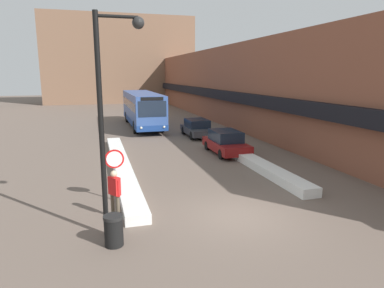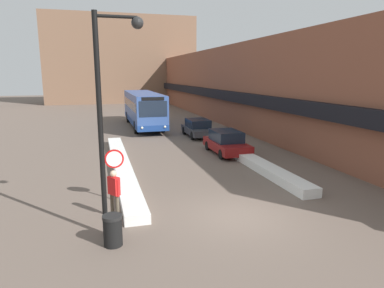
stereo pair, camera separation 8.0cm
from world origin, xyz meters
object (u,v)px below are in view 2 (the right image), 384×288
object	(u,v)px
city_bus	(143,108)
street_lamp	(109,103)
parked_car_front	(226,142)
pedestrian	(114,189)
trash_bin	(113,230)
stop_sign	(114,164)
parked_car_middle	(198,128)

from	to	relation	value
city_bus	street_lamp	bearing A→B (deg)	-100.04
parked_car_front	pedestrian	size ratio (longest dim) A/B	2.47
trash_bin	parked_car_front	bearing A→B (deg)	53.70
city_bus	stop_sign	distance (m)	19.94
parked_car_front	parked_car_middle	bearing A→B (deg)	90.00
parked_car_front	pedestrian	xyz separation A→B (m)	(-7.50, -8.37, 0.31)
city_bus	trash_bin	bearing A→B (deg)	-99.91
city_bus	stop_sign	world-z (taller)	city_bus
pedestrian	city_bus	bearing A→B (deg)	135.67
city_bus	trash_bin	world-z (taller)	city_bus
stop_sign	pedestrian	distance (m)	1.77
parked_car_front	street_lamp	world-z (taller)	street_lamp
city_bus	pedestrian	world-z (taller)	city_bus
city_bus	street_lamp	world-z (taller)	street_lamp
street_lamp	pedestrian	size ratio (longest dim) A/B	3.91
city_bus	stop_sign	xyz separation A→B (m)	(-3.78, -19.58, -0.27)
city_bus	trash_bin	distance (m)	23.74
street_lamp	pedestrian	bearing A→B (deg)	86.11
city_bus	parked_car_middle	size ratio (longest dim) A/B	2.83
stop_sign	trash_bin	world-z (taller)	stop_sign
city_bus	street_lamp	xyz separation A→B (m)	(-4.00, -22.58, 2.38)
city_bus	trash_bin	xyz separation A→B (m)	(-4.08, -23.35, -1.32)
parked_car_middle	street_lamp	distance (m)	18.12
parked_car_middle	street_lamp	xyz separation A→B (m)	(-7.59, -16.09, 3.46)
parked_car_middle	trash_bin	xyz separation A→B (m)	(-7.67, -16.85, -0.24)
pedestrian	parked_car_front	bearing A→B (deg)	104.21
parked_car_middle	stop_sign	world-z (taller)	stop_sign
street_lamp	trash_bin	world-z (taller)	street_lamp
city_bus	parked_car_front	distance (m)	13.44
stop_sign	trash_bin	size ratio (longest dim) A/B	2.24
parked_car_middle	trash_bin	distance (m)	18.52
parked_car_middle	street_lamp	world-z (taller)	street_lamp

